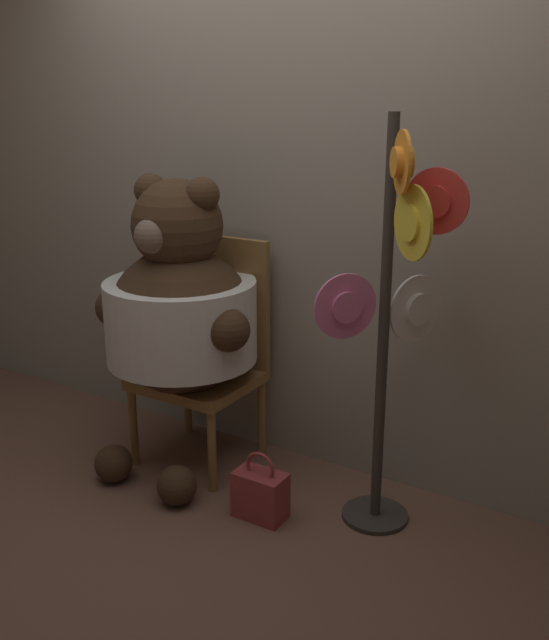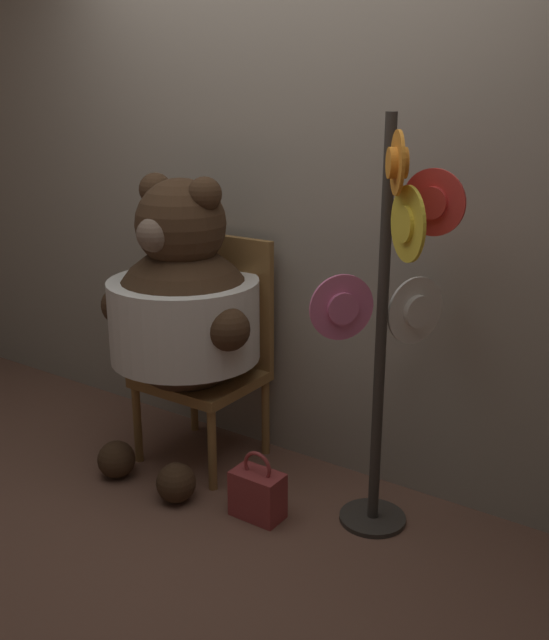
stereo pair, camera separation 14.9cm
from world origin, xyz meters
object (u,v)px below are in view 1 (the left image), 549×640
object	(u,v)px
chair	(209,348)
handbag_on_ground	(260,494)
teddy_bear	(180,311)
hat_display_rack	(393,309)

from	to	relation	value
chair	handbag_on_ground	xyz separation A→B (m)	(0.53, -0.37, -0.44)
teddy_bear	hat_display_rack	distance (m)	1.03
hat_display_rack	chair	bearing A→B (deg)	171.87
teddy_bear	hat_display_rack	bearing A→B (deg)	2.05
chair	hat_display_rack	bearing A→B (deg)	-8.13
teddy_bear	hat_display_rack	xyz separation A→B (m)	(1.02, 0.04, 0.16)
chair	teddy_bear	world-z (taller)	teddy_bear
hat_display_rack	teddy_bear	bearing A→B (deg)	-177.95
chair	teddy_bear	size ratio (longest dim) A/B	0.78
teddy_bear	handbag_on_ground	bearing A→B (deg)	-19.17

